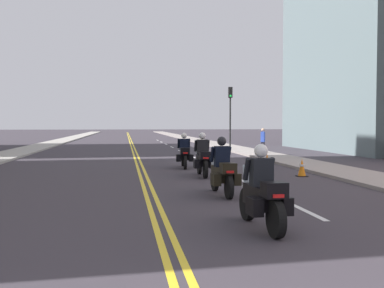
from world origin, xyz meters
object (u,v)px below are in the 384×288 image
object	(u,v)px
traffic_cone_0	(302,168)
pedestrian_2	(263,141)
motorcycle_1	(223,172)
traffic_cone_1	(267,161)
motorcycle_0	(263,195)
motorcycle_2	(203,159)
traffic_light_far	(230,107)
motorcycle_3	(184,154)

from	to	relation	value
traffic_cone_0	pedestrian_2	distance (m)	12.56
motorcycle_1	traffic_cone_1	xyz separation A→B (m)	(3.72, 7.76, -0.34)
motorcycle_0	motorcycle_2	xyz separation A→B (m)	(0.37, 8.95, 0.03)
motorcycle_1	pedestrian_2	size ratio (longest dim) A/B	1.29
traffic_cone_1	pedestrian_2	xyz separation A→B (m)	(2.47, 8.77, 0.57)
traffic_light_far	motorcycle_3	bearing A→B (deg)	-111.27
motorcycle_1	traffic_light_far	xyz separation A→B (m)	(5.18, 21.58, 2.61)
traffic_cone_0	motorcycle_2	bearing A→B (deg)	171.82
motorcycle_1	motorcycle_2	world-z (taller)	motorcycle_2
traffic_cone_1	pedestrian_2	bearing A→B (deg)	74.29
motorcycle_0	motorcycle_2	size ratio (longest dim) A/B	1.03
motorcycle_3	traffic_cone_1	size ratio (longest dim) A/B	3.36
traffic_cone_0	traffic_light_far	size ratio (longest dim) A/B	0.14
traffic_cone_1	motorcycle_2	bearing A→B (deg)	-138.84
motorcycle_1	motorcycle_2	xyz separation A→B (m)	(0.23, 4.71, 0.01)
motorcycle_2	pedestrian_2	world-z (taller)	pedestrian_2
motorcycle_1	traffic_cone_1	size ratio (longest dim) A/B	3.38
motorcycle_3	traffic_cone_0	size ratio (longest dim) A/B	3.30
motorcycle_0	traffic_light_far	xyz separation A→B (m)	(5.32, 25.82, 2.63)
motorcycle_0	traffic_light_far	distance (m)	26.49
motorcycle_3	traffic_cone_0	world-z (taller)	motorcycle_3
motorcycle_0	traffic_cone_0	xyz separation A→B (m)	(4.10, 8.42, -0.31)
motorcycle_2	traffic_cone_0	size ratio (longest dim) A/B	3.24
motorcycle_0	pedestrian_2	distance (m)	21.71
motorcycle_2	pedestrian_2	bearing A→B (deg)	64.14
motorcycle_0	traffic_cone_1	xyz separation A→B (m)	(3.85, 11.99, -0.32)
motorcycle_3	motorcycle_2	bearing A→B (deg)	-82.36
motorcycle_1	traffic_cone_1	distance (m)	8.61
motorcycle_0	motorcycle_2	distance (m)	8.96
traffic_cone_1	pedestrian_2	distance (m)	9.13
pedestrian_2	traffic_cone_1	bearing A→B (deg)	14.08
traffic_cone_0	pedestrian_2	xyz separation A→B (m)	(2.22, 12.35, 0.56)
motorcycle_3	pedestrian_2	world-z (taller)	pedestrian_2
motorcycle_3	pedestrian_2	size ratio (longest dim) A/B	1.29
motorcycle_3	traffic_cone_0	bearing A→B (deg)	-41.96
motorcycle_1	traffic_cone_1	world-z (taller)	motorcycle_1
traffic_cone_1	traffic_light_far	distance (m)	14.21
motorcycle_2	pedestrian_2	size ratio (longest dim) A/B	1.26
motorcycle_2	motorcycle_3	size ratio (longest dim) A/B	0.98
pedestrian_2	motorcycle_2	bearing A→B (deg)	3.07
motorcycle_3	motorcycle_1	bearing A→B (deg)	-86.41
motorcycle_1	motorcycle_3	bearing A→B (deg)	87.65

